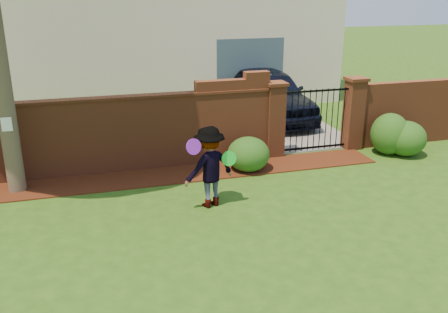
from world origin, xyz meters
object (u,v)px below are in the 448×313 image
object	(u,v)px
car	(272,96)
frisbee_purple	(194,147)
man	(210,168)
frisbee_green	(229,158)

from	to	relation	value
car	frisbee_purple	world-z (taller)	car
man	frisbee_purple	world-z (taller)	man
car	frisbee_purple	distance (m)	7.09
frisbee_green	man	bearing A→B (deg)	166.02
car	frisbee_purple	bearing A→B (deg)	-123.13
frisbee_purple	frisbee_green	bearing A→B (deg)	10.23
frisbee_purple	frisbee_green	distance (m)	0.80
man	frisbee_green	size ratio (longest dim) A/B	5.44
man	frisbee_purple	bearing A→B (deg)	13.26
man	frisbee_purple	distance (m)	0.67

